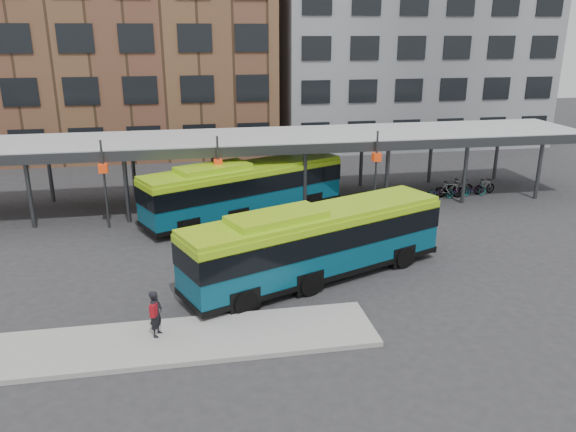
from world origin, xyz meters
name	(u,v)px	position (x,y,z in m)	size (l,w,h in m)	color
ground	(311,292)	(0.00, 0.00, 0.00)	(120.00, 120.00, 0.00)	#28282B
boarding_island	(173,341)	(-5.50, -3.00, 0.09)	(14.00, 3.00, 0.18)	gray
canopy	(263,140)	(-0.06, 12.87, 3.91)	(40.00, 6.53, 4.80)	#999B9E
building_brick	(114,20)	(-10.00, 32.00, 11.00)	(26.00, 14.00, 22.00)	brown
building_grey	(403,32)	(16.00, 32.00, 10.00)	(24.00, 14.00, 20.00)	slate
bus_front	(316,241)	(0.50, 1.30, 1.71)	(11.98, 6.85, 3.28)	#08435A
bus_rear	(244,188)	(-1.54, 10.23, 1.71)	(11.88, 7.31, 3.29)	#08435A
pedestrian	(156,313)	(-6.02, -2.64, 1.02)	(0.58, 0.71, 1.66)	black
bike_rack	(460,189)	(12.49, 11.85, 0.49)	(4.95, 1.45, 1.08)	slate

